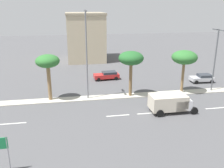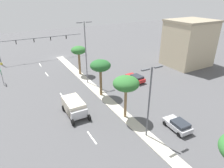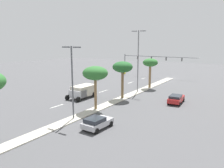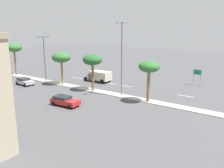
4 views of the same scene
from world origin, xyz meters
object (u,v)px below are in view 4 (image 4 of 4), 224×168
(sedan_red_leading, at_px, (65,101))
(palm_tree_center, at_px, (14,48))
(box_truck, at_px, (99,76))
(sedan_silver_rear, at_px, (25,81))
(palm_tree_near, at_px, (149,68))
(street_lamp_trailing, at_px, (122,54))
(street_lamp_right, at_px, (44,55))
(palm_tree_right, at_px, (61,58))
(palm_tree_far, at_px, (92,60))
(directional_road_sign, at_px, (197,74))

(sedan_red_leading, bearing_deg, palm_tree_center, 70.44)
(box_truck, bearing_deg, sedan_silver_rear, 136.28)
(palm_tree_near, relative_size, box_truck, 1.13)
(street_lamp_trailing, xyz_separation_m, box_truck, (6.17, 9.74, -5.73))
(palm_tree_near, xyz_separation_m, sedan_red_leading, (-8.60, 9.31, -4.61))
(street_lamp_trailing, bearing_deg, street_lamp_right, 90.20)
(palm_tree_right, relative_size, sedan_silver_rear, 1.61)
(palm_tree_far, bearing_deg, palm_tree_center, 89.63)
(palm_tree_far, distance_m, sedan_red_leading, 10.36)
(palm_tree_near, relative_size, sedan_silver_rear, 1.60)
(palm_tree_near, height_order, sedan_red_leading, palm_tree_near)
(directional_road_sign, bearing_deg, palm_tree_near, 169.40)
(palm_tree_near, bearing_deg, directional_road_sign, -10.60)
(street_lamp_right, distance_m, box_truck, 11.97)
(palm_tree_far, distance_m, sedan_silver_rear, 15.34)
(directional_road_sign, height_order, box_truck, directional_road_sign)
(palm_tree_center, relative_size, box_truck, 1.32)
(palm_tree_right, height_order, sedan_red_leading, palm_tree_right)
(palm_tree_far, xyz_separation_m, palm_tree_right, (0.02, 7.93, -0.12))
(palm_tree_center, bearing_deg, palm_tree_near, -90.89)
(sedan_red_leading, distance_m, box_truck, 16.19)
(sedan_red_leading, bearing_deg, street_lamp_trailing, -24.62)
(box_truck, bearing_deg, street_lamp_trailing, -122.34)
(palm_tree_near, distance_m, sedan_red_leading, 13.48)
(street_lamp_right, xyz_separation_m, box_truck, (6.23, -9.26, -4.35))
(street_lamp_right, bearing_deg, palm_tree_right, -89.42)
(street_lamp_trailing, distance_m, street_lamp_right, 19.04)
(palm_tree_far, xyz_separation_m, street_lamp_right, (-0.03, 12.85, 0.09))
(palm_tree_center, distance_m, sedan_silver_rear, 12.30)
(box_truck, bearing_deg, palm_tree_center, 106.71)
(palm_tree_near, xyz_separation_m, street_lamp_right, (0.35, 24.17, 0.23))
(sedan_silver_rear, bearing_deg, palm_tree_near, -80.64)
(palm_tree_far, height_order, palm_tree_center, palm_tree_center)
(street_lamp_trailing, bearing_deg, sedan_silver_rear, 102.87)
(sedan_silver_rear, height_order, box_truck, box_truck)
(palm_tree_right, bearing_deg, directional_road_sign, -55.91)
(directional_road_sign, distance_m, street_lamp_right, 31.11)
(palm_tree_center, xyz_separation_m, box_truck, (6.04, -20.12, -5.15))
(palm_tree_far, distance_m, palm_tree_right, 7.93)
(palm_tree_far, height_order, sedan_red_leading, palm_tree_far)
(sedan_red_leading, bearing_deg, directional_road_sign, -26.94)
(palm_tree_far, relative_size, palm_tree_right, 1.02)
(sedan_silver_rear, distance_m, box_truck, 14.86)
(street_lamp_right, bearing_deg, sedan_silver_rear, 167.37)
(palm_tree_center, bearing_deg, sedan_silver_rear, -115.45)
(box_truck, bearing_deg, palm_tree_near, -113.82)
(street_lamp_trailing, bearing_deg, palm_tree_center, 89.76)
(directional_road_sign, xyz_separation_m, box_truck, (-8.79, 17.79, -1.00))
(palm_tree_near, height_order, palm_tree_far, palm_tree_far)
(palm_tree_right, bearing_deg, sedan_red_leading, -132.16)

